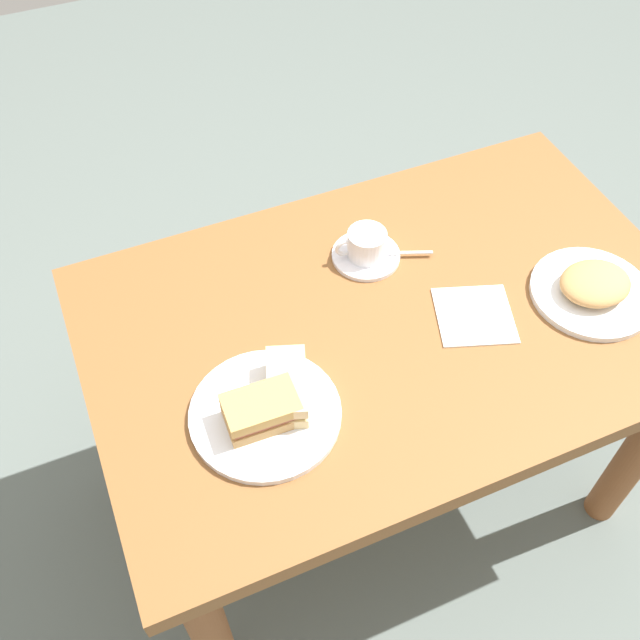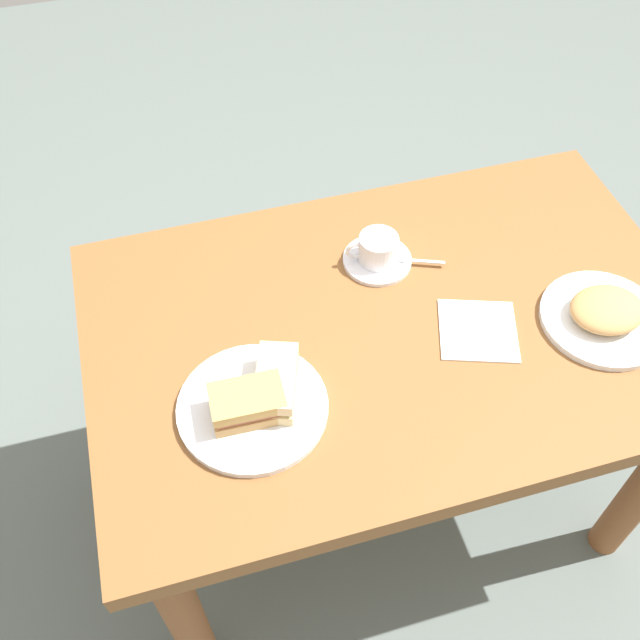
{
  "view_description": "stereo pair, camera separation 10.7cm",
  "coord_description": "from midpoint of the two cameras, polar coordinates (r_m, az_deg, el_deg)",
  "views": [
    {
      "loc": [
        -0.49,
        -0.78,
        1.84
      ],
      "look_at": [
        -0.15,
        0.02,
        0.76
      ],
      "focal_mm": 40.31,
      "sensor_mm": 36.0,
      "label": 1
    },
    {
      "loc": [
        -0.39,
        -0.81,
        1.84
      ],
      "look_at": [
        -0.15,
        0.02,
        0.76
      ],
      "focal_mm": 40.31,
      "sensor_mm": 36.0,
      "label": 2
    }
  ],
  "objects": [
    {
      "name": "sandwich_front",
      "position": [
        1.26,
        -3.36,
        -6.75
      ],
      "size": [
        0.13,
        0.08,
        0.06
      ],
      "color": "tan",
      "rests_on": "sandwich_plate"
    },
    {
      "name": "dining_table",
      "position": [
        1.53,
        7.68,
        -3.1
      ],
      "size": [
        1.22,
        0.78,
        0.73
      ],
      "color": "brown",
      "rests_on": "ground_plane"
    },
    {
      "name": "spoon",
      "position": [
        1.53,
        9.43,
        4.6
      ],
      "size": [
        0.1,
        0.05,
        0.01
      ],
      "color": "silver",
      "rests_on": "coffee_saucer"
    },
    {
      "name": "sandwich_back",
      "position": [
        1.28,
        -1.12,
        -5.12
      ],
      "size": [
        0.11,
        0.16,
        0.06
      ],
      "color": "#DCBD80",
      "rests_on": "sandwich_plate"
    },
    {
      "name": "coffee_cup",
      "position": [
        1.51,
        6.62,
        5.61
      ],
      "size": [
        0.11,
        0.08,
        0.06
      ],
      "color": "white",
      "rests_on": "coffee_saucer"
    },
    {
      "name": "sandwich_plate",
      "position": [
        1.3,
        -3.02,
        -7.05
      ],
      "size": [
        0.27,
        0.27,
        0.01
      ],
      "primitive_type": "cylinder",
      "color": "white",
      "rests_on": "dining_table"
    },
    {
      "name": "coffee_saucer",
      "position": [
        1.53,
        6.56,
        4.65
      ],
      "size": [
        0.15,
        0.15,
        0.01
      ],
      "primitive_type": "cylinder",
      "color": "white",
      "rests_on": "dining_table"
    },
    {
      "name": "napkin",
      "position": [
        1.45,
        14.5,
        -0.91
      ],
      "size": [
        0.19,
        0.19,
        0.0
      ],
      "primitive_type": "cube",
      "rotation": [
        0.0,
        0.0,
        -0.33
      ],
      "color": "white",
      "rests_on": "dining_table"
    },
    {
      "name": "ground_plane",
      "position": [
        2.05,
        5.86,
        -13.05
      ],
      "size": [
        6.0,
        6.0,
        0.0
      ],
      "primitive_type": "plane",
      "color": "#5A645F"
    },
    {
      "name": "side_food_pile",
      "position": [
        1.52,
        23.74,
        0.67
      ],
      "size": [
        0.15,
        0.12,
        0.04
      ],
      "primitive_type": "ellipsoid",
      "color": "tan",
      "rests_on": "side_plate"
    },
    {
      "name": "side_plate",
      "position": [
        1.54,
        23.4,
        -0.02
      ],
      "size": [
        0.25,
        0.25,
        0.01
      ],
      "primitive_type": "cylinder",
      "color": "white",
      "rests_on": "dining_table"
    }
  ]
}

